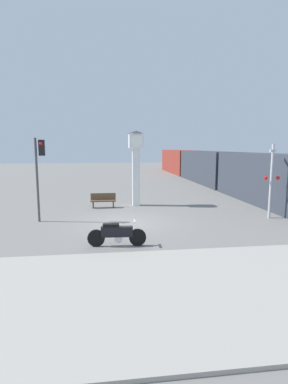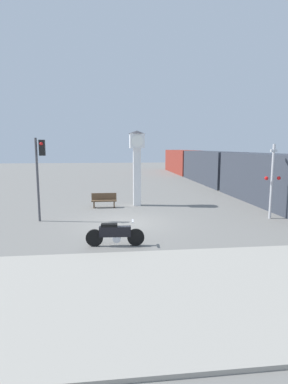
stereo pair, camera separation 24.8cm
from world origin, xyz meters
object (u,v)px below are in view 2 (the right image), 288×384
object	(u,v)px
motorcycle	(115,234)
freight_train	(210,167)
bench	(104,200)
clock_tower	(137,157)
traffic_light	(40,165)
railroad_crossing_signal	(272,179)

from	to	relation	value
motorcycle	freight_train	world-z (taller)	freight_train
bench	clock_tower	bearing A→B (deg)	12.09
traffic_light	bench	bearing A→B (deg)	45.88
motorcycle	clock_tower	world-z (taller)	clock_tower
railroad_crossing_signal	clock_tower	bearing A→B (deg)	146.69
bench	traffic_light	bearing A→B (deg)	-134.12
motorcycle	clock_tower	distance (m)	8.77
railroad_crossing_signal	bench	world-z (taller)	railroad_crossing_signal
traffic_light	railroad_crossing_signal	xyz separation A→B (m)	(12.20, -0.79, -0.78)
railroad_crossing_signal	traffic_light	bearing A→B (deg)	176.30
traffic_light	clock_tower	bearing A→B (deg)	34.92
motorcycle	clock_tower	bearing A→B (deg)	82.34
traffic_light	freight_train	bearing A→B (deg)	47.73
clock_tower	bench	xyz separation A→B (m)	(-2.17, -0.47, -2.74)
railroad_crossing_signal	bench	xyz separation A→B (m)	(-9.04, 4.05, -1.70)
motorcycle	railroad_crossing_signal	xyz separation A→B (m)	(8.47, 3.67, 1.70)
clock_tower	traffic_light	size ratio (longest dim) A/B	1.14
freight_train	railroad_crossing_signal	size ratio (longest dim) A/B	9.55
motorcycle	clock_tower	size ratio (longest dim) A/B	0.47
clock_tower	freight_train	bearing A→B (deg)	53.16
bench	motorcycle	bearing A→B (deg)	-85.80
freight_train	traffic_light	xyz separation A→B (m)	(-14.47, -15.92, 1.27)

